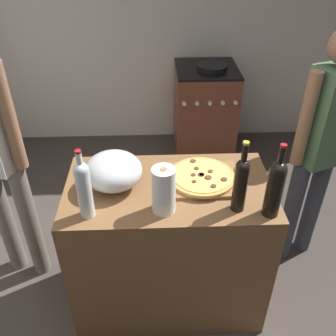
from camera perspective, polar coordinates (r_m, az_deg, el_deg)
The scene contains 12 objects.
ground_plane at distance 3.10m, azimuth 2.18°, elevation -7.82°, with size 4.65×3.38×0.02m, color #3F3833.
kitchen_wall_rear at distance 3.80m, azimuth 0.92°, elevation 22.87°, with size 4.65×0.10×2.60m, color beige.
counter at distance 2.26m, azimuth 0.11°, elevation -11.87°, with size 1.10×0.62×0.90m, color brown.
cutting_board at distance 2.00m, azimuth 5.17°, elevation -1.77°, with size 0.40×0.32×0.02m, color olive.
pizza at distance 1.99m, azimuth 5.21°, elevation -1.29°, with size 0.35×0.35×0.03m.
mixing_bowl at distance 1.93m, azimuth -8.43°, elevation -0.44°, with size 0.30×0.30×0.18m.
paper_towel_roll at distance 1.74m, azimuth -0.67°, elevation -3.46°, with size 0.11×0.11×0.24m.
wine_bottle_clear at distance 1.76m, azimuth 11.11°, elevation -2.15°, with size 0.07×0.07×0.38m.
wine_bottle_green at distance 1.73m, azimuth -12.83°, elevation -2.94°, with size 0.07×0.07×0.36m.
wine_bottle_dark at distance 1.76m, azimuth 16.15°, elevation -2.69°, with size 0.08×0.08×0.39m.
stove at distance 3.73m, azimuth 5.61°, elevation 8.66°, with size 0.57×0.61×0.94m.
person_in_red at distance 2.43m, azimuth 22.35°, elevation 3.52°, with size 0.37×0.27×1.61m.
Camera 1 is at (-0.21, -0.88, 2.10)m, focal length 39.64 mm.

